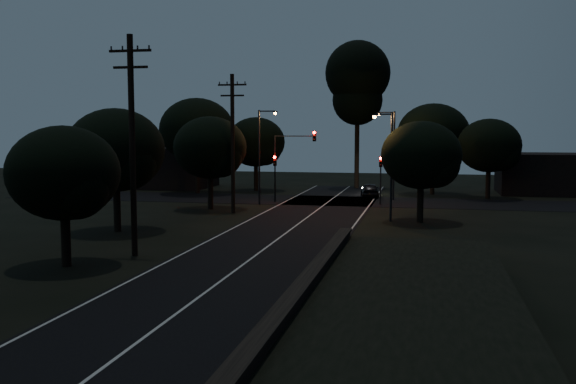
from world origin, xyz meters
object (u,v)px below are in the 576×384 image
at_px(streetlight_b, 392,149).
at_px(car, 370,190).
at_px(streetlight_c, 389,159).
at_px(tall_pine, 358,82).
at_px(streetlight_a, 261,150).
at_px(utility_pole_mid, 132,142).
at_px(signal_mast, 294,153).
at_px(utility_pole_far, 233,141).
at_px(signal_left, 275,170).
at_px(signal_right, 381,171).

distance_m(streetlight_b, car, 4.92).
distance_m(streetlight_c, car, 16.63).
bearing_deg(tall_pine, streetlight_b, -68.62).
xyz_separation_m(streetlight_a, streetlight_b, (10.61, 6.00, 0.00)).
relative_size(streetlight_a, streetlight_c, 1.07).
bearing_deg(tall_pine, streetlight_a, -110.36).
relative_size(utility_pole_mid, streetlight_b, 1.38).
height_order(utility_pole_mid, signal_mast, utility_pole_mid).
relative_size(utility_pole_far, streetlight_c, 1.40).
bearing_deg(utility_pole_mid, tall_pine, 80.07).
distance_m(signal_mast, streetlight_a, 3.13).
height_order(utility_pole_mid, signal_left, utility_pole_mid).
distance_m(signal_right, streetlight_a, 10.26).
bearing_deg(tall_pine, signal_left, -110.46).
bearing_deg(car, utility_pole_far, 48.91).
bearing_deg(signal_left, streetlight_a, -109.59).
xyz_separation_m(signal_right, streetlight_c, (1.23, -9.99, 1.51)).
height_order(utility_pole_far, signal_right, utility_pole_far).
distance_m(signal_left, streetlight_c, 14.52).
xyz_separation_m(utility_pole_mid, streetlight_c, (11.83, 15.00, -1.39)).
xyz_separation_m(tall_pine, streetlight_a, (-6.31, -17.00, -6.82)).
height_order(signal_left, streetlight_a, streetlight_a).
relative_size(utility_pole_far, signal_right, 2.56).
bearing_deg(tall_pine, streetlight_c, -79.07).
xyz_separation_m(utility_pole_mid, tall_pine, (7.00, 40.00, 5.71)).
bearing_deg(streetlight_c, utility_pole_mid, -128.26).
distance_m(utility_pole_far, signal_left, 8.53).
height_order(signal_mast, streetlight_c, streetlight_c).
relative_size(streetlight_a, streetlight_b, 1.00).
bearing_deg(streetlight_b, signal_right, -100.00).
xyz_separation_m(utility_pole_mid, signal_mast, (3.09, 24.99, -1.40)).
relative_size(utility_pole_mid, signal_mast, 1.76).
bearing_deg(utility_pole_mid, streetlight_c, 51.74).
bearing_deg(streetlight_b, signal_left, -157.95).
bearing_deg(streetlight_b, signal_mast, -154.01).
xyz_separation_m(utility_pole_far, signal_right, (10.60, 7.99, -2.65)).
xyz_separation_m(streetlight_c, car, (-2.63, 16.00, -3.68)).
relative_size(tall_pine, streetlight_c, 2.12).
height_order(tall_pine, streetlight_c, tall_pine).
bearing_deg(signal_right, signal_mast, 179.97).
distance_m(streetlight_a, car, 12.33).
bearing_deg(streetlight_b, streetlight_c, -87.86).
relative_size(signal_mast, streetlight_b, 0.78).
xyz_separation_m(signal_left, streetlight_b, (9.91, 4.01, 1.80)).
height_order(tall_pine, signal_mast, tall_pine).
relative_size(signal_left, streetlight_a, 0.51).
distance_m(tall_pine, car, 14.22).
bearing_deg(streetlight_a, utility_pole_mid, -91.73).
xyz_separation_m(utility_pole_far, car, (9.20, 14.00, -4.82)).
distance_m(utility_pole_far, signal_right, 13.53).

